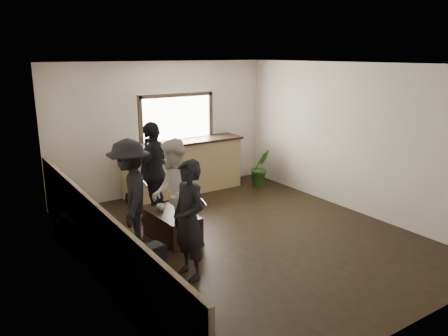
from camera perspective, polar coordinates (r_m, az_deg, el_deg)
ground at (r=7.36m, az=2.74°, el=-8.92°), size 5.00×6.00×0.01m
room_shell at (r=6.50m, az=-2.36°, el=1.55°), size 5.01×6.01×2.80m
bar_counter at (r=9.48m, az=-5.35°, el=0.58°), size 2.70×0.68×2.13m
sofa at (r=6.80m, az=-15.09°, el=-8.84°), size 1.11×2.09×0.58m
coffee_table at (r=7.24m, az=-6.77°, el=-7.53°), size 0.62×1.03×0.44m
cup_a at (r=7.29m, az=-8.26°, el=-5.10°), size 0.17×0.17×0.10m
cup_b at (r=7.14m, az=-5.30°, el=-5.45°), size 0.14×0.14×0.10m
potted_plant at (r=10.06m, az=4.78°, el=0.12°), size 0.47×0.39×0.84m
person_a at (r=5.83m, az=-4.59°, el=-6.80°), size 0.49×0.63×1.63m
person_b at (r=6.73m, az=-6.64°, el=-3.45°), size 0.93×1.03×1.72m
person_c at (r=6.84m, az=-12.15°, el=-3.41°), size 0.98×1.26×1.72m
person_d at (r=7.87m, az=-9.13°, el=-0.49°), size 1.10×1.02×1.81m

